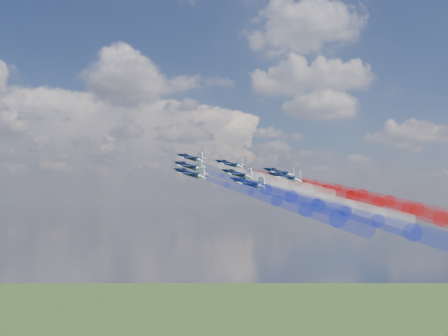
# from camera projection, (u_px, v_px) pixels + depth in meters

# --- Properties ---
(jet_lead) EXTENTS (15.93, 15.66, 6.52)m
(jet_lead) POSITION_uv_depth(u_px,v_px,m) (190.00, 158.00, 154.93)
(jet_lead) COLOR black
(trail_lead) EXTENTS (36.54, 32.13, 15.09)m
(trail_lead) POSITION_uv_depth(u_px,v_px,m) (260.00, 177.00, 136.48)
(trail_lead) COLOR white
(jet_inner_left) EXTENTS (15.93, 15.66, 6.52)m
(jet_inner_left) POSITION_uv_depth(u_px,v_px,m) (189.00, 166.00, 141.08)
(jet_inner_left) COLOR black
(trail_inner_left) EXTENTS (36.54, 32.13, 15.09)m
(trail_inner_left) POSITION_uv_depth(u_px,v_px,m) (266.00, 189.00, 122.63)
(trail_inner_left) COLOR #1725C6
(jet_inner_right) EXTENTS (15.93, 15.66, 6.52)m
(jet_inner_right) POSITION_uv_depth(u_px,v_px,m) (229.00, 164.00, 155.28)
(jet_inner_right) COLOR black
(trail_inner_right) EXTENTS (36.54, 32.13, 15.09)m
(trail_inner_right) POSITION_uv_depth(u_px,v_px,m) (304.00, 184.00, 136.84)
(trail_inner_right) COLOR red
(jet_outer_left) EXTENTS (15.93, 15.66, 6.52)m
(jet_outer_left) POSITION_uv_depth(u_px,v_px,m) (190.00, 173.00, 127.62)
(jet_outer_left) COLOR black
(trail_outer_left) EXTENTS (36.54, 32.13, 15.09)m
(trail_outer_left) POSITION_uv_depth(u_px,v_px,m) (277.00, 200.00, 109.17)
(trail_outer_left) COLOR #1725C6
(jet_center_third) EXTENTS (15.93, 15.66, 6.52)m
(jet_center_third) POSITION_uv_depth(u_px,v_px,m) (237.00, 174.00, 140.79)
(jet_center_third) COLOR black
(trail_center_third) EXTENTS (36.54, 32.13, 15.09)m
(trail_center_third) POSITION_uv_depth(u_px,v_px,m) (322.00, 198.00, 122.35)
(trail_center_third) COLOR white
(jet_outer_right) EXTENTS (15.93, 15.66, 6.52)m
(jet_outer_right) POSITION_uv_depth(u_px,v_px,m) (279.00, 172.00, 152.08)
(jet_outer_right) COLOR black
(trail_outer_right) EXTENTS (36.54, 32.13, 15.09)m
(trail_outer_right) POSITION_uv_depth(u_px,v_px,m) (363.00, 194.00, 133.63)
(trail_outer_right) COLOR red
(jet_rear_left) EXTENTS (15.93, 15.66, 6.52)m
(jet_rear_left) POSITION_uv_depth(u_px,v_px,m) (248.00, 183.00, 127.04)
(jet_rear_left) COLOR black
(trail_rear_left) EXTENTS (36.54, 32.13, 15.09)m
(trail_rear_left) POSITION_uv_depth(u_px,v_px,m) (346.00, 212.00, 108.59)
(trail_rear_left) COLOR #1725C6
(jet_rear_right) EXTENTS (15.93, 15.66, 6.52)m
(jet_rear_right) POSITION_uv_depth(u_px,v_px,m) (285.00, 177.00, 139.22)
(jet_rear_right) COLOR black
(trail_rear_right) EXTENTS (36.54, 32.13, 15.09)m
(trail_rear_right) POSITION_uv_depth(u_px,v_px,m) (378.00, 202.00, 120.77)
(trail_rear_right) COLOR red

